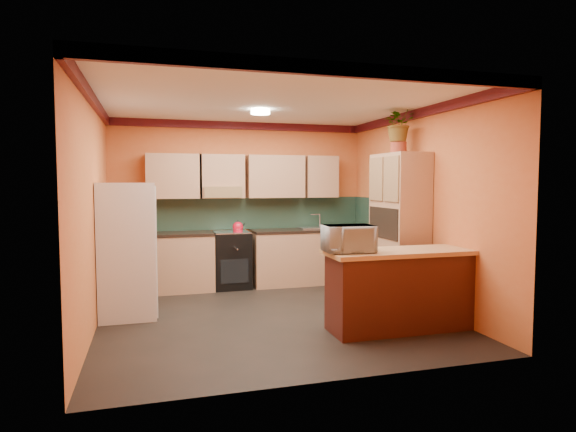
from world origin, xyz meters
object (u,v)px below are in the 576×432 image
at_px(stove, 231,260).
at_px(base_cabinets_back, 269,259).
at_px(pantry, 399,230).
at_px(breakfast_bar, 406,292).
at_px(microwave, 348,239).
at_px(fridge, 128,250).

bearing_deg(stove, base_cabinets_back, 0.00).
bearing_deg(pantry, stove, 140.47).
height_order(base_cabinets_back, pantry, pantry).
distance_m(stove, pantry, 2.74).
bearing_deg(breakfast_bar, pantry, 65.16).
relative_size(base_cabinets_back, microwave, 6.71).
height_order(base_cabinets_back, breakfast_bar, same).
distance_m(base_cabinets_back, pantry, 2.31).
xyz_separation_m(base_cabinets_back, breakfast_bar, (0.96, -2.75, 0.00)).
distance_m(stove, fridge, 2.07).
relative_size(stove, breakfast_bar, 0.51).
xyz_separation_m(fridge, pantry, (3.60, -0.37, 0.20)).
relative_size(stove, fridge, 0.54).
relative_size(fridge, pantry, 0.81).
xyz_separation_m(breakfast_bar, microwave, (-0.72, 0.00, 0.64)).
relative_size(stove, pantry, 0.43).
height_order(base_cabinets_back, stove, stove).
xyz_separation_m(fridge, microwave, (2.39, -1.42, 0.23)).
bearing_deg(stove, breakfast_bar, -60.08).
xyz_separation_m(stove, fridge, (-1.53, -1.33, 0.39)).
height_order(breakfast_bar, microwave, microwave).
xyz_separation_m(fridge, breakfast_bar, (3.12, -1.42, -0.41)).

